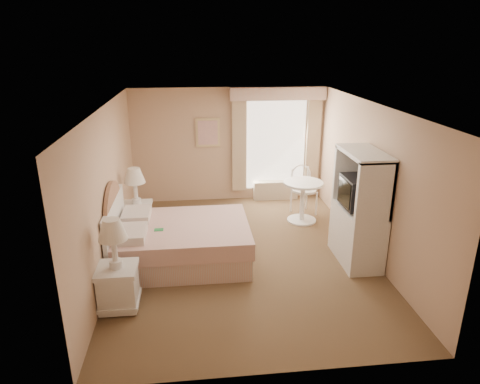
{
  "coord_description": "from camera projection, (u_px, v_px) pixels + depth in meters",
  "views": [
    {
      "loc": [
        -0.78,
        -6.41,
        3.43
      ],
      "look_at": [
        -0.02,
        0.3,
        1.02
      ],
      "focal_mm": 32.0,
      "sensor_mm": 36.0,
      "label": 1
    }
  ],
  "objects": [
    {
      "name": "nightstand_far",
      "position": [
        137.0,
        211.0,
        7.84
      ],
      "size": [
        0.52,
        0.52,
        1.27
      ],
      "color": "white",
      "rests_on": "room"
    },
    {
      "name": "framed_art",
      "position": [
        208.0,
        133.0,
        9.21
      ],
      "size": [
        0.52,
        0.04,
        0.62
      ],
      "color": "#D6BB84",
      "rests_on": "room"
    },
    {
      "name": "cafe_chair",
      "position": [
        303.0,
        186.0,
        8.83
      ],
      "size": [
        0.62,
        0.62,
        1.02
      ],
      "rotation": [
        0.0,
        0.0,
        0.31
      ],
      "color": "white",
      "rests_on": "room"
    },
    {
      "name": "round_table",
      "position": [
        303.0,
        195.0,
        8.42
      ],
      "size": [
        0.78,
        0.78,
        0.82
      ],
      "color": "white",
      "rests_on": "room"
    },
    {
      "name": "armoire",
      "position": [
        359.0,
        217.0,
        6.82
      ],
      "size": [
        0.55,
        1.11,
        1.84
      ],
      "color": "white",
      "rests_on": "room"
    },
    {
      "name": "bed",
      "position": [
        175.0,
        241.0,
        6.92
      ],
      "size": [
        2.15,
        1.68,
        1.49
      ],
      "color": "#D6A08B",
      "rests_on": "room"
    },
    {
      "name": "room",
      "position": [
        244.0,
        185.0,
        6.81
      ],
      "size": [
        4.21,
        5.51,
        2.51
      ],
      "color": "brown",
      "rests_on": "ground"
    },
    {
      "name": "nightstand_near",
      "position": [
        117.0,
        276.0,
        5.65
      ],
      "size": [
        0.53,
        0.53,
        1.28
      ],
      "color": "white",
      "rests_on": "room"
    },
    {
      "name": "window",
      "position": [
        277.0,
        141.0,
        9.38
      ],
      "size": [
        2.05,
        0.22,
        2.51
      ],
      "color": "white",
      "rests_on": "room"
    }
  ]
}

